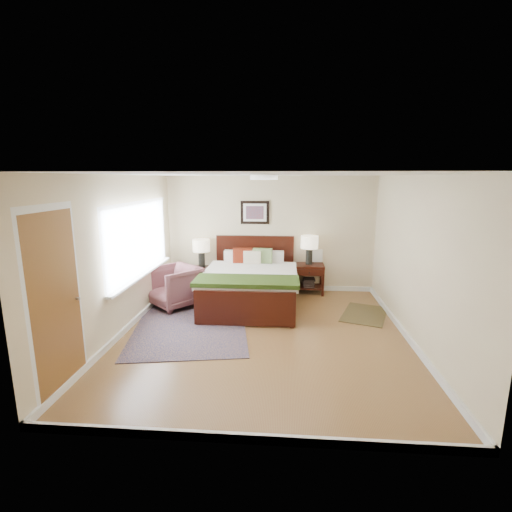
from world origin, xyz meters
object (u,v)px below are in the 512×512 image
at_px(bed, 250,278).
at_px(lamp_right, 309,244).
at_px(nightstand_right, 309,276).
at_px(rug_persian, 191,325).
at_px(armchair, 174,287).
at_px(lamp_left, 201,248).
at_px(nightstand_left, 202,273).

bearing_deg(bed, lamp_right, 36.18).
relative_size(nightstand_right, rug_persian, 0.25).
distance_m(bed, lamp_right, 1.55).
distance_m(bed, rug_persian, 1.54).
bearing_deg(bed, armchair, -172.56).
xyz_separation_m(lamp_left, lamp_right, (2.33, 0.00, 0.11)).
relative_size(bed, nightstand_right, 3.45).
relative_size(nightstand_left, armchair, 0.61).
bearing_deg(lamp_right, armchair, -158.29).
height_order(lamp_left, rug_persian, lamp_left).
xyz_separation_m(bed, nightstand_right, (1.18, 0.85, -0.17)).
distance_m(lamp_right, armchair, 2.93).
bearing_deg(armchair, nightstand_left, 114.23).
xyz_separation_m(nightstand_right, lamp_left, (-2.33, 0.01, 0.58)).
relative_size(nightstand_left, lamp_left, 0.87).
height_order(bed, armchair, bed).
xyz_separation_m(nightstand_right, armchair, (-2.64, -1.04, 0.01)).
bearing_deg(nightstand_left, lamp_right, 0.48).
bearing_deg(nightstand_right, rug_persian, -136.78).
bearing_deg(armchair, lamp_left, 114.53).
distance_m(lamp_left, rug_persian, 2.21).
distance_m(nightstand_left, rug_persian, 2.02).
bearing_deg(armchair, rug_persian, -18.07).
distance_m(bed, nightstand_right, 1.46).
bearing_deg(armchair, bed, 48.60).
bearing_deg(nightstand_right, lamp_right, 90.00).
bearing_deg(nightstand_right, bed, -144.24).
bearing_deg(lamp_left, lamp_right, 0.00).
height_order(nightstand_left, lamp_right, lamp_right).
distance_m(armchair, rug_persian, 1.15).
bearing_deg(bed, nightstand_right, 35.76).
height_order(armchair, rug_persian, armchair).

